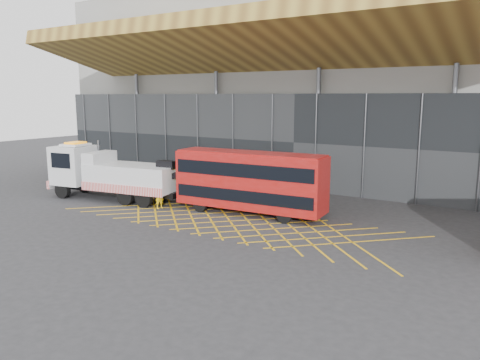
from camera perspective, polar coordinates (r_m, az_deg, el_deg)
The scene contains 6 objects.
ground_plane at distance 31.52m, azimuth -6.09°, elevation -4.18°, with size 120.00×120.00×0.00m, color #2B2B2E.
road_markings at distance 29.67m, azimuth -1.25°, elevation -5.02°, with size 23.16×7.16×0.01m.
construction_building at distance 45.55m, azimuth 10.63°, elevation 11.51°, with size 55.00×23.97×18.00m.
recovery_truck at distance 36.90m, azimuth -15.61°, elevation 0.79°, with size 12.54×4.55×4.35m.
bus_towed at distance 30.93m, azimuth 1.15°, elevation -0.00°, with size 10.43×3.17×4.18m.
worker at distance 33.30m, azimuth -9.78°, elevation -1.90°, with size 0.66×0.43×1.80m, color yellow.
Camera 1 is at (19.23, -23.72, 7.79)m, focal length 35.00 mm.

